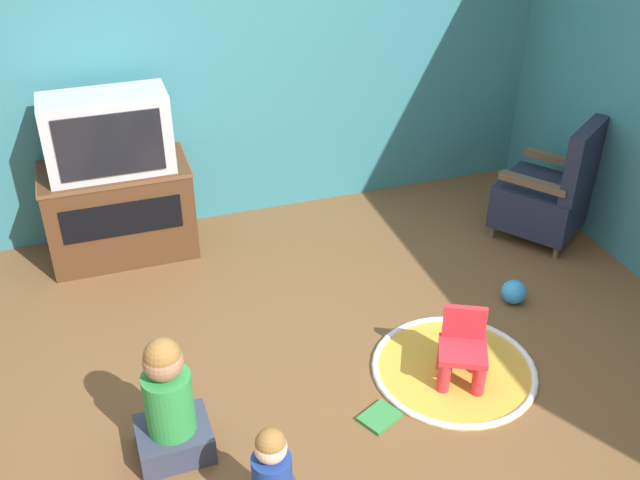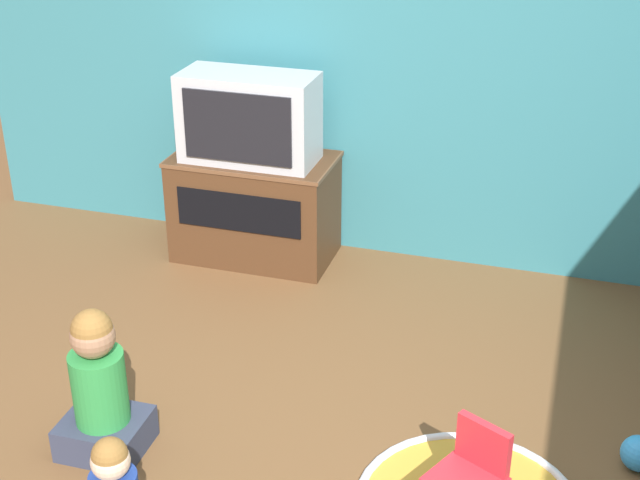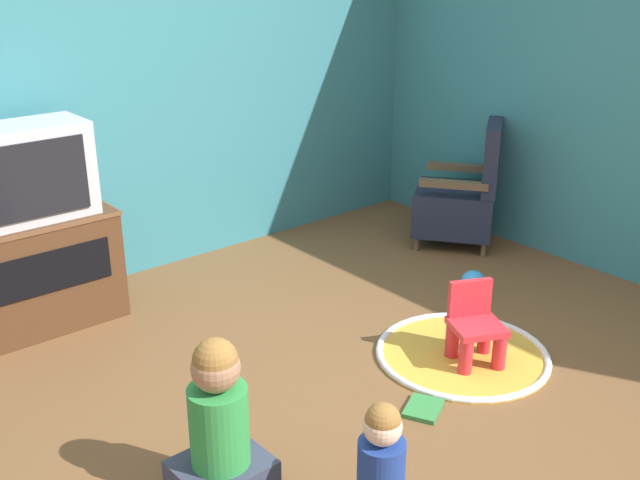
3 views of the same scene
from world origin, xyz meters
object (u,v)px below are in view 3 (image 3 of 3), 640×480
at_px(black_armchair, 462,198).
at_px(book, 423,409).
at_px(child_watching_center, 219,430).
at_px(toy_ball, 473,282).
at_px(tv_cabinet, 27,270).
at_px(television, 14,174).
at_px(child_watching_left, 381,475).
at_px(yellow_kid_chair, 475,331).

height_order(black_armchair, book, black_armchair).
bearing_deg(black_armchair, book, 0.36).
bearing_deg(child_watching_center, toy_ball, 12.81).
bearing_deg(book, tv_cabinet, 90.98).
relative_size(tv_cabinet, book, 3.96).
bearing_deg(book, black_armchair, 9.35).
bearing_deg(toy_ball, book, -150.45).
xyz_separation_m(television, child_watching_center, (0.03, -1.91, -0.62)).
relative_size(television, child_watching_left, 1.47).
height_order(yellow_kid_chair, book, yellow_kid_chair).
relative_size(black_armchair, yellow_kid_chair, 2.11).
bearing_deg(television, yellow_kid_chair, -49.45).
xyz_separation_m(black_armchair, yellow_kid_chair, (-1.28, -1.17, -0.16)).
bearing_deg(child_watching_left, television, 90.02).
xyz_separation_m(black_armchair, toy_ball, (-0.62, -0.64, -0.27)).
distance_m(yellow_kid_chair, book, 0.58).
bearing_deg(book, child_watching_left, -176.09).
bearing_deg(television, child_watching_left, -80.81).
bearing_deg(toy_ball, black_armchair, 45.79).
xyz_separation_m(child_watching_left, book, (0.69, 0.41, -0.22)).
height_order(television, child_watching_center, television).
bearing_deg(television, toy_ball, -30.75).
bearing_deg(toy_ball, tv_cabinet, 148.45).
relative_size(television, book, 3.19).
height_order(television, black_armchair, television).
height_order(child_watching_center, toy_ball, child_watching_center).
distance_m(child_watching_left, child_watching_center, 0.65).
bearing_deg(tv_cabinet, child_watching_left, -80.97).
distance_m(child_watching_left, book, 0.83).
bearing_deg(child_watching_left, child_watching_center, 115.08).
bearing_deg(toy_ball, child_watching_left, -150.12).
bearing_deg(child_watching_center, book, -7.88).
distance_m(black_armchair, toy_ball, 0.93).
xyz_separation_m(black_armchair, child_watching_left, (-2.51, -1.72, -0.12)).
height_order(television, child_watching_left, television).
bearing_deg(tv_cabinet, toy_ball, -31.55).
distance_m(tv_cabinet, television, 0.58).
height_order(child_watching_center, book, child_watching_center).
distance_m(toy_ball, book, 1.38).
bearing_deg(child_watching_left, toy_ball, 20.71).
relative_size(tv_cabinet, child_watching_left, 1.83).
bearing_deg(book, yellow_kid_chair, -11.76).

